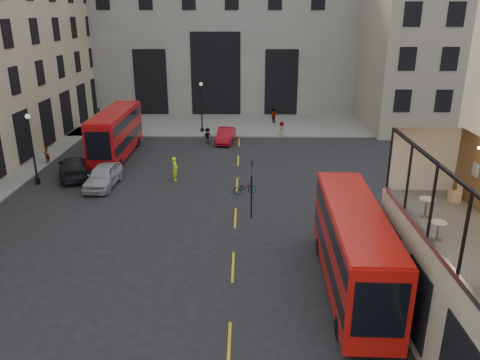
{
  "coord_description": "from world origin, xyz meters",
  "views": [
    {
      "loc": [
        -1.42,
        -14.82,
        12.21
      ],
      "look_at": [
        -1.7,
        10.72,
        3.0
      ],
      "focal_mm": 35.0,
      "sensor_mm": 36.0,
      "label": 1
    }
  ],
  "objects_px": {
    "pedestrian_c": "(274,116)",
    "cafe_table_far": "(426,204)",
    "bus_far": "(116,131)",
    "car_c": "(74,167)",
    "traffic_light_far": "(100,123)",
    "bus_near": "(353,245)",
    "traffic_light_near": "(252,182)",
    "cafe_chair_d": "(455,196)",
    "car_b": "(226,135)",
    "bicycle": "(245,188)",
    "pedestrian_d": "(281,129)",
    "pedestrian_e": "(47,154)",
    "cyclist": "(175,169)",
    "pedestrian_b": "(208,136)",
    "street_lamp_b": "(202,110)",
    "car_a": "(103,176)",
    "pedestrian_a": "(121,141)",
    "street_lamp_a": "(33,153)",
    "cafe_table_mid": "(438,228)"
  },
  "relations": [
    {
      "from": "pedestrian_c",
      "to": "cafe_table_far",
      "type": "bearing_deg",
      "value": 53.97
    },
    {
      "from": "bus_far",
      "to": "car_c",
      "type": "height_order",
      "value": "bus_far"
    },
    {
      "from": "traffic_light_far",
      "to": "bus_near",
      "type": "xyz_separation_m",
      "value": [
        18.5,
        -23.9,
        -0.15
      ]
    },
    {
      "from": "traffic_light_near",
      "to": "cafe_chair_d",
      "type": "distance_m",
      "value": 12.13
    },
    {
      "from": "car_b",
      "to": "bicycle",
      "type": "relative_size",
      "value": 2.58
    },
    {
      "from": "bus_near",
      "to": "pedestrian_d",
      "type": "distance_m",
      "value": 28.25
    },
    {
      "from": "traffic_light_far",
      "to": "bus_far",
      "type": "xyz_separation_m",
      "value": [
        2.23,
        -2.92,
        -0.11
      ]
    },
    {
      "from": "pedestrian_e",
      "to": "cyclist",
      "type": "bearing_deg",
      "value": 63.43
    },
    {
      "from": "bus_far",
      "to": "pedestrian_b",
      "type": "distance_m",
      "value": 9.03
    },
    {
      "from": "street_lamp_b",
      "to": "pedestrian_b",
      "type": "distance_m",
      "value": 4.83
    },
    {
      "from": "street_lamp_b",
      "to": "cafe_chair_d",
      "type": "bearing_deg",
      "value": -65.97
    },
    {
      "from": "car_a",
      "to": "street_lamp_b",
      "type": "bearing_deg",
      "value": 72.57
    },
    {
      "from": "cafe_chair_d",
      "to": "pedestrian_a",
      "type": "bearing_deg",
      "value": 131.08
    },
    {
      "from": "cyclist",
      "to": "pedestrian_c",
      "type": "relative_size",
      "value": 1.03
    },
    {
      "from": "car_a",
      "to": "cafe_table_far",
      "type": "height_order",
      "value": "cafe_table_far"
    },
    {
      "from": "street_lamp_a",
      "to": "traffic_light_near",
      "type": "bearing_deg",
      "value": -20.56
    },
    {
      "from": "pedestrian_b",
      "to": "cafe_chair_d",
      "type": "distance_m",
      "value": 29.03
    },
    {
      "from": "pedestrian_d",
      "to": "cafe_chair_d",
      "type": "distance_m",
      "value": 29.33
    },
    {
      "from": "cafe_chair_d",
      "to": "bus_near",
      "type": "bearing_deg",
      "value": 174.33
    },
    {
      "from": "car_a",
      "to": "pedestrian_d",
      "type": "bearing_deg",
      "value": 48.25
    },
    {
      "from": "bus_near",
      "to": "cafe_table_far",
      "type": "relative_size",
      "value": 13.76
    },
    {
      "from": "traffic_light_far",
      "to": "street_lamp_b",
      "type": "height_order",
      "value": "street_lamp_b"
    },
    {
      "from": "street_lamp_a",
      "to": "cyclist",
      "type": "bearing_deg",
      "value": 5.2
    },
    {
      "from": "bicycle",
      "to": "pedestrian_a",
      "type": "relative_size",
      "value": 0.89
    },
    {
      "from": "traffic_light_far",
      "to": "pedestrian_c",
      "type": "bearing_deg",
      "value": 31.1
    },
    {
      "from": "bus_near",
      "to": "cafe_table_mid",
      "type": "height_order",
      "value": "cafe_table_mid"
    },
    {
      "from": "street_lamp_b",
      "to": "cyclist",
      "type": "bearing_deg",
      "value": -92.84
    },
    {
      "from": "cafe_table_far",
      "to": "traffic_light_far",
      "type": "bearing_deg",
      "value": 128.73
    },
    {
      "from": "pedestrian_c",
      "to": "bus_far",
      "type": "bearing_deg",
      "value": -0.31
    },
    {
      "from": "cafe_table_mid",
      "to": "cafe_table_far",
      "type": "height_order",
      "value": "cafe_table_far"
    },
    {
      "from": "street_lamp_a",
      "to": "car_a",
      "type": "relative_size",
      "value": 1.12
    },
    {
      "from": "car_a",
      "to": "cafe_chair_d",
      "type": "xyz_separation_m",
      "value": [
        19.38,
        -13.83,
        4.04
      ]
    },
    {
      "from": "pedestrian_a",
      "to": "pedestrian_d",
      "type": "xyz_separation_m",
      "value": [
        15.28,
        5.14,
        -0.13
      ]
    },
    {
      "from": "bus_near",
      "to": "car_c",
      "type": "bearing_deg",
      "value": 139.58
    },
    {
      "from": "bus_near",
      "to": "pedestrian_b",
      "type": "height_order",
      "value": "bus_near"
    },
    {
      "from": "street_lamp_a",
      "to": "traffic_light_far",
      "type": "bearing_deg",
      "value": 78.69
    },
    {
      "from": "car_a",
      "to": "pedestrian_c",
      "type": "height_order",
      "value": "pedestrian_c"
    },
    {
      "from": "pedestrian_a",
      "to": "pedestrian_b",
      "type": "relative_size",
      "value": 1.2
    },
    {
      "from": "cyclist",
      "to": "pedestrian_d",
      "type": "distance_m",
      "value": 16.15
    },
    {
      "from": "traffic_light_far",
      "to": "bus_far",
      "type": "height_order",
      "value": "bus_far"
    },
    {
      "from": "car_c",
      "to": "pedestrian_d",
      "type": "xyz_separation_m",
      "value": [
        17.14,
        12.61,
        0.02
      ]
    },
    {
      "from": "pedestrian_c",
      "to": "cyclist",
      "type": "bearing_deg",
      "value": 23.74
    },
    {
      "from": "bus_far",
      "to": "bicycle",
      "type": "bearing_deg",
      "value": -38.18
    },
    {
      "from": "traffic_light_far",
      "to": "cyclist",
      "type": "height_order",
      "value": "traffic_light_far"
    },
    {
      "from": "cyclist",
      "to": "pedestrian_c",
      "type": "height_order",
      "value": "cyclist"
    },
    {
      "from": "traffic_light_far",
      "to": "bicycle",
      "type": "bearing_deg",
      "value": -41.1
    },
    {
      "from": "car_a",
      "to": "cafe_table_far",
      "type": "distance_m",
      "value": 23.74
    },
    {
      "from": "bicycle",
      "to": "pedestrian_c",
      "type": "bearing_deg",
      "value": -26.57
    },
    {
      "from": "pedestrian_b",
      "to": "car_b",
      "type": "bearing_deg",
      "value": -14.35
    },
    {
      "from": "pedestrian_d",
      "to": "bus_far",
      "type": "bearing_deg",
      "value": 92.7
    }
  ]
}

